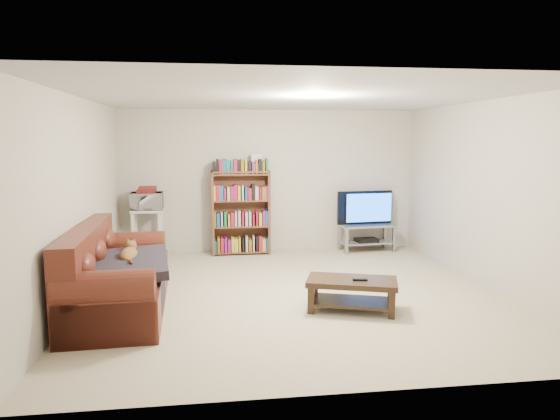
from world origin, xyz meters
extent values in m
plane|color=beige|center=(0.00, 0.00, 0.00)|extent=(5.00, 5.00, 0.00)
plane|color=white|center=(0.00, 0.00, 2.40)|extent=(5.00, 5.00, 0.00)
plane|color=beige|center=(0.00, 2.50, 1.20)|extent=(5.00, 0.00, 5.00)
plane|color=beige|center=(0.00, -2.50, 1.20)|extent=(5.00, 0.00, 5.00)
plane|color=beige|center=(-2.50, 0.00, 1.20)|extent=(0.00, 5.00, 5.00)
plane|color=beige|center=(2.50, 0.00, 1.20)|extent=(0.00, 5.00, 5.00)
cube|color=#532015|center=(-2.01, -0.31, 0.21)|extent=(1.07, 2.26, 0.42)
cube|color=#532015|center=(-2.36, -0.33, 0.48)|extent=(0.37, 2.23, 0.93)
cube|color=#532015|center=(-1.96, -1.30, 0.27)|extent=(0.92, 0.28, 0.54)
cube|color=#532015|center=(-2.06, 0.68, 0.27)|extent=(0.92, 0.28, 0.54)
cube|color=#28232D|center=(-1.90, -0.46, 0.55)|extent=(1.00, 1.21, 0.19)
cube|color=black|center=(0.57, -0.69, 0.33)|extent=(1.09, 0.78, 0.06)
cube|color=black|center=(0.57, -0.69, 0.10)|extent=(0.98, 0.70, 0.03)
cube|color=black|center=(0.09, -0.74, 0.15)|extent=(0.09, 0.09, 0.30)
cube|color=black|center=(0.92, -1.01, 0.15)|extent=(0.09, 0.09, 0.30)
cube|color=black|center=(0.21, -0.38, 0.15)|extent=(0.09, 0.09, 0.30)
cube|color=black|center=(1.04, -0.65, 0.15)|extent=(0.09, 0.09, 0.30)
cube|color=black|center=(0.64, -0.76, 0.37)|extent=(0.17, 0.07, 0.02)
cube|color=#999EA3|center=(1.64, 2.23, 0.45)|extent=(0.96, 0.51, 0.03)
cube|color=#999EA3|center=(1.64, 2.23, 0.15)|extent=(0.91, 0.48, 0.02)
cube|color=gray|center=(1.23, 2.01, 0.23)|extent=(0.05, 0.05, 0.46)
cube|color=gray|center=(2.09, 2.10, 0.23)|extent=(0.05, 0.05, 0.46)
cube|color=gray|center=(1.20, 2.36, 0.23)|extent=(0.05, 0.05, 0.46)
cube|color=gray|center=(2.05, 2.45, 0.23)|extent=(0.05, 0.05, 0.46)
imported|color=black|center=(1.64, 2.23, 0.75)|extent=(1.00, 0.23, 0.57)
cube|color=black|center=(1.64, 2.23, 0.19)|extent=(0.39, 0.29, 0.06)
cube|color=brown|center=(-0.97, 2.29, 0.70)|extent=(0.04, 0.30, 1.40)
cube|color=brown|center=(-0.05, 2.30, 0.70)|extent=(0.04, 0.30, 1.40)
cube|color=brown|center=(-0.51, 2.29, 1.38)|extent=(0.97, 0.31, 0.03)
cube|color=maroon|center=(-0.72, 2.29, 1.43)|extent=(0.28, 0.22, 0.08)
cube|color=silver|center=(-2.01, 2.16, 0.78)|extent=(0.50, 0.37, 0.04)
cube|color=silver|center=(-2.01, 2.16, 0.30)|extent=(0.45, 0.33, 0.03)
cube|color=silver|center=(-2.22, 2.02, 0.38)|extent=(0.05, 0.05, 0.76)
cube|color=silver|center=(-1.80, 2.02, 0.38)|extent=(0.05, 0.05, 0.76)
cube|color=silver|center=(-2.22, 2.30, 0.38)|extent=(0.05, 0.05, 0.76)
cube|color=silver|center=(-1.80, 2.30, 0.38)|extent=(0.05, 0.05, 0.76)
imported|color=silver|center=(-2.01, 2.16, 0.94)|extent=(0.50, 0.34, 0.27)
cube|color=maroon|center=(-2.01, 2.16, 1.10)|extent=(0.29, 0.26, 0.05)
camera|label=1|loc=(-0.94, -5.94, 1.90)|focal=32.00mm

